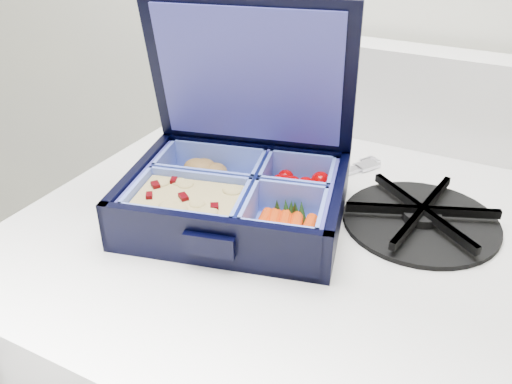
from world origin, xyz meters
The scene contains 4 objects.
bento_box centered at (-0.55, 1.67, 0.83)m, with size 0.22×0.17×0.05m, color black, non-canonical shape.
burner_grate centered at (-0.38, 1.76, 0.82)m, with size 0.16×0.16×0.02m, color black.
burner_grate_rear centered at (-0.68, 1.89, 0.82)m, with size 0.19×0.19×0.02m, color black.
fork centered at (-0.51, 1.78, 0.81)m, with size 0.02×0.17×0.01m, color silver, non-canonical shape.
Camera 1 is at (-0.31, 1.26, 1.12)m, focal length 38.00 mm.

